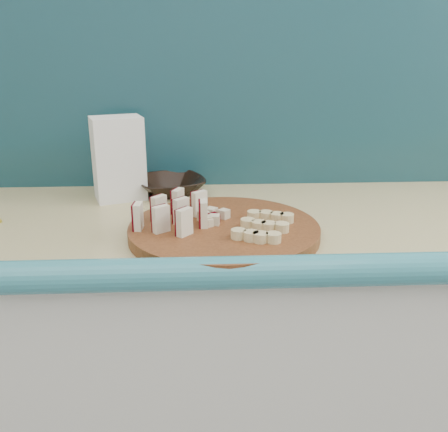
% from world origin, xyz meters
% --- Properties ---
extents(kitchen_counter, '(2.20, 0.63, 0.91)m').
position_xyz_m(kitchen_counter, '(0.10, 1.50, 0.46)').
color(kitchen_counter, silver).
rests_on(kitchen_counter, ground).
extents(backsplash, '(2.20, 0.02, 0.50)m').
position_xyz_m(backsplash, '(0.10, 1.79, 1.16)').
color(backsplash, teal).
rests_on(backsplash, kitchen_counter).
extents(cutting_board, '(0.52, 0.52, 0.02)m').
position_xyz_m(cutting_board, '(0.25, 1.38, 0.92)').
color(cutting_board, '#4A230F').
rests_on(cutting_board, kitchen_counter).
extents(apple_wedges, '(0.16, 0.17, 0.05)m').
position_xyz_m(apple_wedges, '(0.15, 1.39, 0.96)').
color(apple_wedges, beige).
rests_on(apple_wedges, cutting_board).
extents(apple_chunks, '(0.06, 0.07, 0.02)m').
position_xyz_m(apple_chunks, '(0.23, 1.38, 0.94)').
color(apple_chunks, beige).
rests_on(apple_chunks, cutting_board).
extents(banana_slices, '(0.14, 0.17, 0.02)m').
position_xyz_m(banana_slices, '(0.33, 1.34, 0.94)').
color(banana_slices, '#D1BA7F').
rests_on(banana_slices, cutting_board).
extents(brown_bowl, '(0.23, 0.23, 0.04)m').
position_xyz_m(brown_bowl, '(0.13, 1.69, 0.93)').
color(brown_bowl, black).
rests_on(brown_bowl, kitchen_counter).
extents(flour_bag, '(0.14, 0.12, 0.21)m').
position_xyz_m(flour_bag, '(-0.00, 1.66, 1.02)').
color(flour_bag, white).
rests_on(flour_bag, kitchen_counter).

